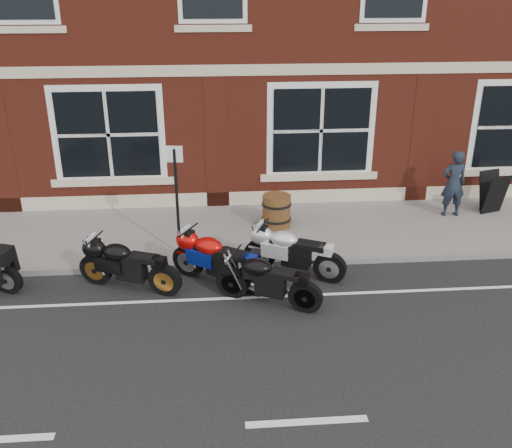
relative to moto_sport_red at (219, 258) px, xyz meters
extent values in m
plane|color=black|center=(1.05, -0.75, -0.55)|extent=(80.00, 80.00, 0.00)
cube|color=slate|center=(1.05, 2.25, -0.49)|extent=(30.00, 3.00, 0.12)
cube|color=slate|center=(1.05, 0.67, -0.49)|extent=(30.00, 0.16, 0.12)
cylinder|color=black|center=(-3.82, -0.01, -0.26)|extent=(0.58, 0.31, 0.57)
cylinder|color=black|center=(-0.57, 0.39, -0.22)|extent=(0.61, 0.47, 0.65)
cylinder|color=black|center=(0.64, -0.44, -0.22)|extent=(0.61, 0.47, 0.65)
cube|color=black|center=(-0.01, 0.00, 0.12)|extent=(0.80, 0.66, 0.22)
ellipsoid|color=#B40A07|center=(-0.13, 0.09, 0.24)|extent=(0.67, 0.62, 0.32)
cube|color=black|center=(0.33, -0.23, 0.20)|extent=(0.61, 0.53, 0.10)
cylinder|color=black|center=(-2.28, 0.21, -0.23)|extent=(0.63, 0.35, 0.62)
cylinder|color=black|center=(-0.97, -0.32, -0.23)|extent=(0.63, 0.35, 0.62)
cube|color=black|center=(-1.67, -0.03, 0.10)|extent=(0.81, 0.51, 0.21)
ellipsoid|color=black|center=(-1.81, 0.02, 0.22)|extent=(0.64, 0.53, 0.31)
cube|color=black|center=(-1.31, -0.18, 0.18)|extent=(0.59, 0.44, 0.10)
cylinder|color=black|center=(0.82, 0.57, -0.23)|extent=(0.62, 0.40, 0.63)
cylinder|color=black|center=(2.08, -0.08, -0.23)|extent=(0.62, 0.40, 0.63)
cube|color=black|center=(1.41, 0.27, 0.10)|extent=(0.80, 0.57, 0.22)
ellipsoid|color=silver|center=(1.28, 0.33, 0.22)|extent=(0.65, 0.56, 0.31)
cube|color=black|center=(1.76, 0.09, 0.18)|extent=(0.60, 0.47, 0.10)
cylinder|color=black|center=(0.24, -0.49, -0.25)|extent=(0.59, 0.37, 0.60)
cylinder|color=black|center=(1.46, -1.09, -0.25)|extent=(0.59, 0.37, 0.60)
cube|color=black|center=(0.81, -0.77, 0.07)|extent=(0.77, 0.53, 0.21)
ellipsoid|color=black|center=(0.68, -0.71, 0.19)|extent=(0.62, 0.53, 0.30)
cube|color=black|center=(1.14, -0.93, 0.15)|extent=(0.57, 0.45, 0.09)
imported|color=black|center=(5.53, 2.71, 0.37)|extent=(0.58, 0.39, 1.58)
cylinder|color=#4B3014|center=(1.34, 2.37, -0.06)|extent=(0.63, 0.63, 0.74)
cylinder|color=black|center=(1.34, 2.37, -0.23)|extent=(0.67, 0.67, 0.05)
cylinder|color=black|center=(1.34, 2.37, 0.12)|extent=(0.67, 0.67, 0.05)
cylinder|color=black|center=(-0.78, 1.13, 0.68)|extent=(0.06, 0.06, 2.20)
cube|color=silver|center=(-0.78, 1.13, 1.68)|extent=(0.32, 0.06, 0.32)
camera|label=1|loc=(-0.07, -9.46, 4.72)|focal=40.00mm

